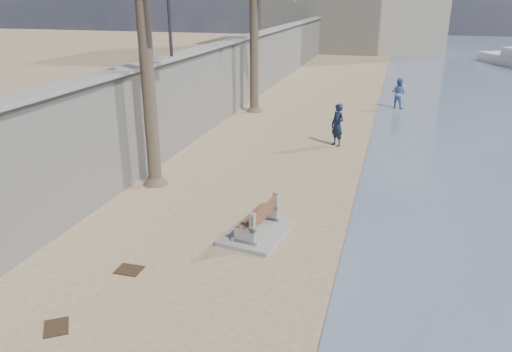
{
  "coord_description": "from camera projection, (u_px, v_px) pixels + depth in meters",
  "views": [
    {
      "loc": [
        2.88,
        -4.96,
        5.76
      ],
      "look_at": [
        -0.5,
        7.0,
        1.2
      ],
      "focal_mm": 35.0,
      "sensor_mm": 36.0,
      "label": 1
    }
  ],
  "objects": [
    {
      "name": "wall_cap",
      "position": [
        237.0,
        40.0,
        25.37
      ],
      "size": [
        0.8,
        70.0,
        0.12
      ],
      "primitive_type": "cube",
      "color": "gray",
      "rests_on": "seawall"
    },
    {
      "name": "person_a",
      "position": [
        338.0,
        122.0,
        19.73
      ],
      "size": [
        0.84,
        0.83,
        1.96
      ],
      "primitive_type": "imported",
      "rotation": [
        0.0,
        0.0,
        -0.73
      ],
      "color": "#131C36",
      "rests_on": "ground_plane"
    },
    {
      "name": "debris_b",
      "position": [
        56.0,
        327.0,
        9.12
      ],
      "size": [
        0.65,
        0.68,
        0.03
      ],
      "primitive_type": "cube",
      "rotation": [
        0.0,
        0.0,
        2.17
      ],
      "color": "#382616",
      "rests_on": "ground_plane"
    },
    {
      "name": "debris_d",
      "position": [
        129.0,
        270.0,
        11.01
      ],
      "size": [
        0.56,
        0.45,
        0.03
      ],
      "primitive_type": "cube",
      "rotation": [
        0.0,
        0.0,
        3.14
      ],
      "color": "#382616",
      "rests_on": "ground_plane"
    },
    {
      "name": "bench_far",
      "position": [
        257.0,
        221.0,
        12.54
      ],
      "size": [
        1.64,
        2.18,
        0.84
      ],
      "color": "gray",
      "rests_on": "ground_plane"
    },
    {
      "name": "seawall",
      "position": [
        237.0,
        75.0,
        25.99
      ],
      "size": [
        0.45,
        70.0,
        3.5
      ],
      "primitive_type": "cube",
      "color": "gray",
      "rests_on": "ground_plane"
    },
    {
      "name": "person_b",
      "position": [
        399.0,
        92.0,
        26.31
      ],
      "size": [
        1.06,
        0.97,
        1.77
      ],
      "primitive_type": "imported",
      "rotation": [
        0.0,
        0.0,
        2.69
      ],
      "color": "#5174A7",
      "rests_on": "ground_plane"
    }
  ]
}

